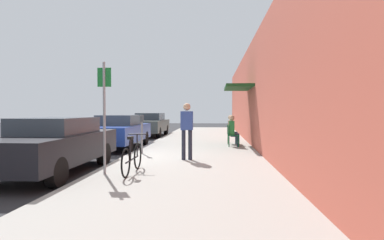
% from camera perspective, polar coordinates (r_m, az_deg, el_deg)
% --- Properties ---
extents(ground_plane, '(60.00, 60.00, 0.00)m').
position_cam_1_polar(ground_plane, '(10.23, -12.75, -7.29)').
color(ground_plane, '#2D2D30').
extents(sidewalk_slab, '(4.50, 32.00, 0.12)m').
position_cam_1_polar(sidewalk_slab, '(11.79, 0.74, -5.77)').
color(sidewalk_slab, '#9E9B93').
rests_on(sidewalk_slab, ground_plane).
extents(building_facade, '(1.40, 32.00, 4.53)m').
position_cam_1_polar(building_facade, '(11.82, 12.45, 4.93)').
color(building_facade, '#BC5442').
rests_on(building_facade, ground_plane).
extents(parked_car_0, '(1.80, 4.40, 1.42)m').
position_cam_1_polar(parked_car_0, '(8.59, -24.05, -4.10)').
color(parked_car_0, black).
rests_on(parked_car_0, ground_plane).
extents(parked_car_1, '(1.80, 4.40, 1.41)m').
position_cam_1_polar(parked_car_1, '(13.54, -13.24, -1.96)').
color(parked_car_1, navy).
rests_on(parked_car_1, ground_plane).
extents(parked_car_2, '(1.80, 4.40, 1.45)m').
position_cam_1_polar(parked_car_2, '(19.63, -7.72, -0.76)').
color(parked_car_2, '#47514C').
rests_on(parked_car_2, ground_plane).
extents(parking_meter, '(0.12, 0.10, 1.32)m').
position_cam_1_polar(parking_meter, '(10.79, -9.25, -2.07)').
color(parking_meter, slate).
rests_on(parking_meter, sidewalk_slab).
extents(street_sign, '(0.32, 0.06, 2.60)m').
position_cam_1_polar(street_sign, '(7.45, -15.86, 2.00)').
color(street_sign, gray).
rests_on(street_sign, sidewalk_slab).
extents(bicycle_0, '(0.46, 1.71, 0.90)m').
position_cam_1_polar(bicycle_0, '(7.47, -10.95, -6.90)').
color(bicycle_0, black).
rests_on(bicycle_0, sidewalk_slab).
extents(cafe_chair_0, '(0.46, 0.46, 0.87)m').
position_cam_1_polar(cafe_chair_0, '(12.92, 7.32, -2.61)').
color(cafe_chair_0, '#14592D').
rests_on(cafe_chair_0, sidewalk_slab).
extents(seated_patron_0, '(0.44, 0.37, 1.29)m').
position_cam_1_polar(seated_patron_0, '(12.91, 7.59, -1.76)').
color(seated_patron_0, '#232838').
rests_on(seated_patron_0, sidewalk_slab).
extents(cafe_chair_1, '(0.47, 0.47, 0.87)m').
position_cam_1_polar(cafe_chair_1, '(13.88, 7.11, -2.32)').
color(cafe_chair_1, '#14592D').
rests_on(cafe_chair_1, sidewalk_slab).
extents(seated_patron_1, '(0.44, 0.37, 1.29)m').
position_cam_1_polar(seated_patron_1, '(13.87, 7.36, -1.53)').
color(seated_patron_1, '#232838').
rests_on(seated_patron_1, sidewalk_slab).
extents(pedestrian_standing, '(0.36, 0.22, 1.70)m').
position_cam_1_polar(pedestrian_standing, '(9.28, -0.95, -1.22)').
color(pedestrian_standing, '#232838').
rests_on(pedestrian_standing, sidewalk_slab).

